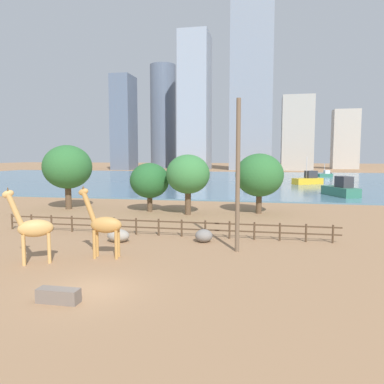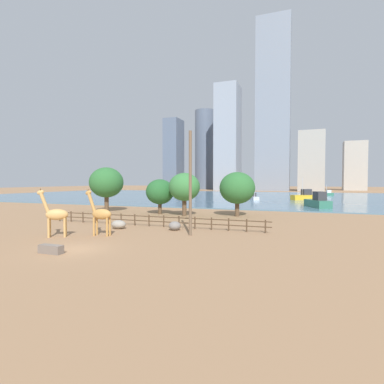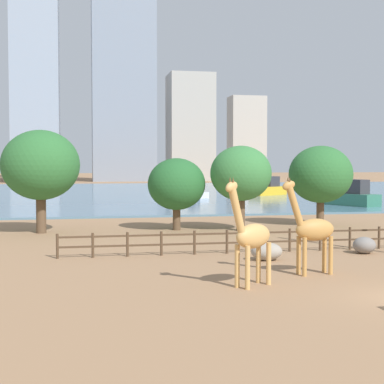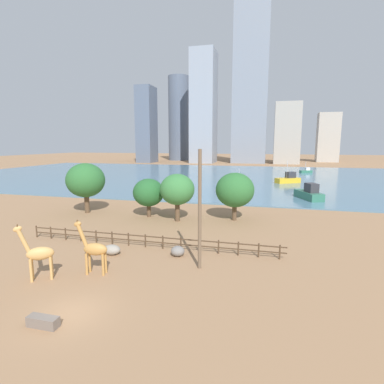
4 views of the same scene
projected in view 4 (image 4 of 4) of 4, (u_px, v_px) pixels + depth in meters
name	position (u px, v px, depth m)	size (l,w,h in m)	color
ground_plane	(231.00, 176.00, 94.50)	(400.00, 400.00, 0.00)	#9E7551
harbor_water	(230.00, 176.00, 91.61)	(180.00, 86.00, 0.20)	slate
giraffe_tall	(94.00, 249.00, 23.20)	(2.67, 1.01, 4.36)	#C18C47
giraffe_companion	(38.00, 253.00, 22.17)	(2.50, 1.91, 4.43)	tan
utility_pole	(200.00, 210.00, 23.77)	(0.28, 0.28, 9.69)	brown
boulder_near_fence	(178.00, 251.00, 27.12)	(1.25, 1.22, 0.92)	gray
boulder_by_pole	(112.00, 250.00, 27.48)	(1.62, 1.22, 0.91)	gray
feeding_trough	(43.00, 322.00, 16.65)	(1.80, 0.60, 0.60)	#72665B
enclosure_fence	(147.00, 240.00, 29.36)	(26.12, 0.14, 1.30)	#4C3826
tree_left_large	(86.00, 180.00, 43.39)	(5.50, 5.50, 7.31)	brown
tree_center_broad	(235.00, 190.00, 39.21)	(5.04, 5.04, 6.34)	brown
tree_right_tall	(148.00, 193.00, 41.25)	(4.26, 4.26, 5.33)	brown
tree_left_small	(177.00, 190.00, 38.78)	(4.49, 4.49, 6.24)	brown
boat_ferry	(239.00, 181.00, 74.56)	(3.02, 4.40, 3.74)	silver
boat_sailboat	(309.00, 194.00, 53.71)	(4.71, 7.08, 2.93)	#337259
boat_tug	(288.00, 179.00, 75.84)	(6.53, 5.35, 5.68)	gold
boat_barge	(306.00, 171.00, 101.93)	(4.34, 3.01, 3.69)	#337259
skyline_tower_needle	(147.00, 125.00, 158.39)	(8.17, 11.68, 39.41)	slate
skyline_block_central	(251.00, 73.00, 147.85)	(17.26, 8.24, 89.16)	gray
skyline_tower_glass	(328.00, 138.00, 162.75)	(11.18, 8.03, 26.39)	#B7B2A8
skyline_block_left	(287.00, 133.00, 148.76)	(12.39, 11.47, 29.93)	#ADA89E
skyline_block_right	(179.00, 119.00, 178.72)	(12.27, 12.27, 48.97)	slate
skyline_tower_short	(204.00, 108.00, 154.25)	(12.04, 15.32, 56.20)	#939EAD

